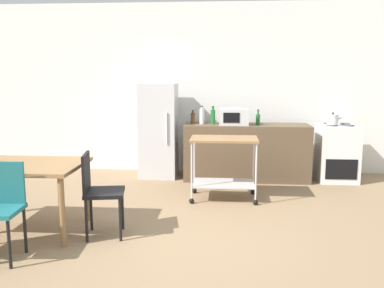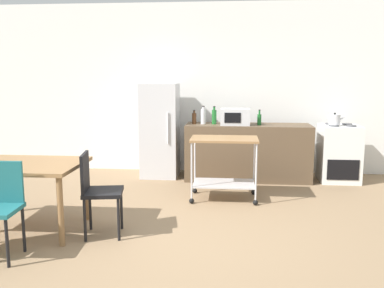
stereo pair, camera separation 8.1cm
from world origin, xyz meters
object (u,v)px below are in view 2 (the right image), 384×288
dining_table (12,170)px  stove_oven (339,153)px  chair_black (97,188)px  bottle_olive_oil (214,117)px  bottle_sparkling_water (194,118)px  kettle (335,120)px  kitchen_cart (224,158)px  refrigerator (160,130)px  microwave (235,117)px  bottle_wine (203,116)px  bottle_vinegar (259,119)px

dining_table → stove_oven: 4.82m
chair_black → bottle_olive_oil: bearing=-33.0°
bottle_sparkling_water → bottle_olive_oil: bearing=2.7°
chair_black → kettle: bearing=-59.6°
stove_oven → kitchen_cart: 2.16m
dining_table → refrigerator: 2.89m
microwave → bottle_wine: bearing=172.0°
dining_table → bottle_olive_oil: 3.31m
bottle_vinegar → chair_black: bearing=-125.7°
dining_table → bottle_sparkling_water: bottle_sparkling_water is taller
chair_black → stove_oven: (3.12, 2.63, -0.07)m
kitchen_cart → bottle_wine: (-0.36, 1.17, 0.45)m
stove_oven → bottle_wine: (-2.17, -0.01, 0.58)m
dining_table → bottle_sparkling_water: 3.10m
kitchen_cart → bottle_olive_oil: bearing=99.0°
microwave → bottle_olive_oil: bearing=168.3°
stove_oven → bottle_sparkling_water: 2.38m
bottle_wine → microwave: 0.52m
microwave → kettle: (1.54, -0.02, -0.03)m
microwave → kettle: 1.54m
bottle_olive_oil → refrigerator: bearing=174.3°
kettle → kitchen_cart: bearing=-147.5°
stove_oven → bottle_wine: bearing=-179.8°
refrigerator → bottle_vinegar: (1.62, -0.15, 0.22)m
bottle_sparkling_water → kettle: 2.20m
chair_black → bottle_olive_oil: size_ratio=3.07×
chair_black → bottle_wine: bearing=-29.6°
refrigerator → microwave: bearing=-7.4°
microwave → bottle_vinegar: size_ratio=1.88×
bottle_olive_oil → bottle_wine: bearing=179.2°
refrigerator → bottle_olive_oil: bearing=-5.7°
refrigerator → bottle_sparkling_water: refrigerator is taller
bottle_sparkling_water → bottle_vinegar: bearing=-2.4°
chair_black → bottle_olive_oil: 2.90m
bottle_wine → bottle_sparkling_water: bearing=-173.0°
refrigerator → microwave: refrigerator is taller
refrigerator → dining_table: bearing=-114.2°
stove_oven → bottle_sparkling_water: size_ratio=4.07×
stove_oven → refrigerator: bearing=178.4°
dining_table → microwave: bearing=45.6°
refrigerator → kettle: bearing=-3.7°
kitchen_cart → bottle_sparkling_water: (-0.51, 1.15, 0.42)m
microwave → kitchen_cart: bearing=-97.8°
dining_table → kettle: kettle is taller
chair_black → kettle: kettle is taller
bottle_vinegar → kettle: (1.16, -0.03, 0.01)m
refrigerator → bottle_wine: (0.73, -0.09, 0.25)m
bottle_olive_oil → kettle: bottle_olive_oil is taller
bottle_sparkling_water → bottle_olive_oil: 0.32m
dining_table → bottle_vinegar: bottle_vinegar is taller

